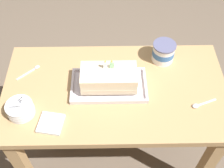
% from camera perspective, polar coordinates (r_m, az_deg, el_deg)
% --- Properties ---
extents(ground_plane, '(8.00, 8.00, 0.00)m').
position_cam_1_polar(ground_plane, '(2.02, 0.45, -12.94)').
color(ground_plane, '#6B5B4C').
extents(dining_table, '(1.12, 0.61, 0.69)m').
position_cam_1_polar(dining_table, '(1.52, 0.59, -3.56)').
color(dining_table, tan).
rests_on(dining_table, ground_plane).
extents(foil_tray, '(0.37, 0.21, 0.02)m').
position_cam_1_polar(foil_tray, '(1.43, -0.62, -0.37)').
color(foil_tray, silver).
rests_on(foil_tray, dining_table).
extents(birthday_cake, '(0.27, 0.14, 0.14)m').
position_cam_1_polar(birthday_cake, '(1.38, -0.65, 1.26)').
color(birthday_cake, beige).
rests_on(birthday_cake, foil_tray).
extents(bowl_stack, '(0.13, 0.13, 0.12)m').
position_cam_1_polar(bowl_stack, '(1.39, -17.72, -4.72)').
color(bowl_stack, white).
rests_on(bowl_stack, dining_table).
extents(ice_cream_tub, '(0.12, 0.12, 0.11)m').
position_cam_1_polar(ice_cream_tub, '(1.55, 10.14, 6.24)').
color(ice_cream_tub, white).
rests_on(ice_cream_tub, dining_table).
extents(serving_spoon_near_tray, '(0.13, 0.06, 0.01)m').
position_cam_1_polar(serving_spoon_near_tray, '(1.43, 16.68, -4.02)').
color(serving_spoon_near_tray, silver).
rests_on(serving_spoon_near_tray, dining_table).
extents(serving_spoon_by_bowls, '(0.11, 0.10, 0.01)m').
position_cam_1_polar(serving_spoon_by_bowls, '(1.56, -15.29, 2.82)').
color(serving_spoon_by_bowls, silver).
rests_on(serving_spoon_by_bowls, dining_table).
extents(napkin_pile, '(0.12, 0.12, 0.02)m').
position_cam_1_polar(napkin_pile, '(1.34, -12.01, -7.64)').
color(napkin_pile, white).
rests_on(napkin_pile, dining_table).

